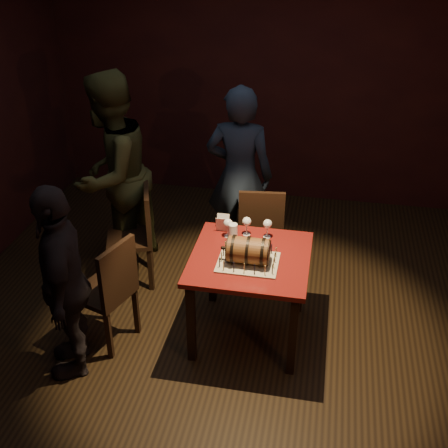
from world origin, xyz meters
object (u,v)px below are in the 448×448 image
(chair_left_front, at_px, (110,288))
(wine_glass_mid, at_px, (247,222))
(barrel_cake, at_px, (248,251))
(pint_of_ale, at_px, (233,233))
(person_back, at_px, (239,176))
(person_left_rear, at_px, (112,175))
(wine_glass_right, at_px, (267,225))
(chair_left_rear, at_px, (138,231))
(person_left_front, at_px, (64,282))
(chair_back, at_px, (261,228))
(wine_glass_left, at_px, (228,224))
(pub_table, at_px, (250,268))

(chair_left_front, bearing_deg, wine_glass_mid, 32.30)
(barrel_cake, relative_size, pint_of_ale, 2.43)
(person_back, relative_size, person_left_rear, 0.92)
(wine_glass_right, bearing_deg, person_back, 113.55)
(chair_left_rear, bearing_deg, person_left_front, -96.90)
(chair_back, bearing_deg, wine_glass_left, -108.73)
(chair_left_rear, bearing_deg, person_back, 36.62)
(wine_glass_mid, distance_m, chair_left_rear, 1.10)
(pub_table, xyz_separation_m, wine_glass_mid, (-0.08, 0.31, 0.23))
(chair_left_rear, bearing_deg, wine_glass_left, -18.91)
(chair_back, xyz_separation_m, person_back, (-0.26, 0.32, 0.34))
(chair_back, xyz_separation_m, chair_left_rear, (-1.07, -0.28, 0.00))
(barrel_cake, bearing_deg, person_back, 102.65)
(chair_left_rear, xyz_separation_m, person_back, (0.81, 0.60, 0.34))
(barrel_cake, height_order, chair_left_front, barrel_cake)
(wine_glass_right, height_order, chair_back, chair_back)
(person_left_rear, relative_size, person_left_front, 1.24)
(barrel_cake, bearing_deg, pint_of_ale, 119.84)
(person_left_rear, height_order, person_left_front, person_left_rear)
(person_back, xyz_separation_m, person_left_rear, (-1.11, -0.36, 0.08))
(pub_table, bearing_deg, person_left_front, -154.27)
(chair_left_front, distance_m, person_left_rear, 1.23)
(person_back, height_order, person_left_rear, person_left_rear)
(barrel_cake, relative_size, person_back, 0.21)
(chair_left_rear, bearing_deg, wine_glass_mid, -13.46)
(pub_table, height_order, person_left_front, person_left_front)
(pint_of_ale, height_order, person_back, person_back)
(wine_glass_left, bearing_deg, wine_glass_right, 9.15)
(pint_of_ale, relative_size, person_left_front, 0.10)
(wine_glass_right, relative_size, chair_left_rear, 0.17)
(pub_table, bearing_deg, wine_glass_mid, 104.21)
(wine_glass_mid, xyz_separation_m, pint_of_ale, (-0.09, -0.11, -0.04))
(wine_glass_right, relative_size, person_left_rear, 0.09)
(wine_glass_left, relative_size, wine_glass_mid, 1.00)
(pub_table, xyz_separation_m, person_back, (-0.28, 1.16, 0.22))
(wine_glass_right, height_order, person_back, person_back)
(pint_of_ale, distance_m, chair_left_front, 1.04)
(barrel_cake, xyz_separation_m, chair_left_front, (-1.03, -0.20, -0.34))
(wine_glass_right, distance_m, person_left_front, 1.61)
(wine_glass_mid, xyz_separation_m, chair_back, (0.05, 0.53, -0.34))
(barrel_cake, xyz_separation_m, person_left_front, (-1.23, -0.50, -0.10))
(barrel_cake, xyz_separation_m, wine_glass_right, (0.09, 0.40, 0.01))
(chair_left_front, bearing_deg, person_left_front, -123.78)
(wine_glass_right, bearing_deg, pint_of_ale, -157.86)
(pub_table, xyz_separation_m, chair_back, (-0.02, 0.84, -0.12))
(pub_table, height_order, wine_glass_left, wine_glass_left)
(chair_back, bearing_deg, person_left_rear, -178.47)
(person_left_front, bearing_deg, wine_glass_mid, 107.78)
(pub_table, bearing_deg, person_left_rear, 150.25)
(chair_left_rear, distance_m, person_back, 1.07)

